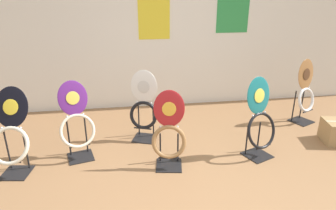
{
  "coord_description": "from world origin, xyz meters",
  "views": [
    {
      "loc": [
        -0.73,
        -2.17,
        1.84
      ],
      "look_at": [
        -0.23,
        1.08,
        0.55
      ],
      "focal_mm": 32.0,
      "sensor_mm": 36.0,
      "label": 1
    }
  ],
  "objects_px": {
    "toilet_seat_display_woodgrain": "(305,94)",
    "toilet_seat_display_jazz_black": "(11,136)",
    "toilet_seat_display_white_plain": "(144,107)",
    "toilet_seat_display_teal_sax": "(260,121)",
    "toilet_seat_display_purple_note": "(77,124)",
    "toilet_seat_display_crimson_swirl": "(169,133)"
  },
  "relations": [
    {
      "from": "toilet_seat_display_jazz_black",
      "to": "toilet_seat_display_purple_note",
      "type": "xyz_separation_m",
      "value": [
        0.62,
        0.22,
        -0.01
      ]
    },
    {
      "from": "toilet_seat_display_teal_sax",
      "to": "toilet_seat_display_jazz_black",
      "type": "bearing_deg",
      "value": 178.7
    },
    {
      "from": "toilet_seat_display_white_plain",
      "to": "toilet_seat_display_jazz_black",
      "type": "bearing_deg",
      "value": -158.56
    },
    {
      "from": "toilet_seat_display_white_plain",
      "to": "toilet_seat_display_teal_sax",
      "type": "distance_m",
      "value": 1.41
    },
    {
      "from": "toilet_seat_display_teal_sax",
      "to": "toilet_seat_display_woodgrain",
      "type": "xyz_separation_m",
      "value": [
        1.06,
        0.8,
        -0.01
      ]
    },
    {
      "from": "toilet_seat_display_woodgrain",
      "to": "toilet_seat_display_white_plain",
      "type": "bearing_deg",
      "value": -175.3
    },
    {
      "from": "toilet_seat_display_crimson_swirl",
      "to": "toilet_seat_display_white_plain",
      "type": "xyz_separation_m",
      "value": [
        -0.21,
        0.69,
        0.05
      ]
    },
    {
      "from": "toilet_seat_display_white_plain",
      "to": "toilet_seat_display_teal_sax",
      "type": "relative_size",
      "value": 0.97
    },
    {
      "from": "toilet_seat_display_purple_note",
      "to": "toilet_seat_display_woodgrain",
      "type": "distance_m",
      "value": 3.15
    },
    {
      "from": "toilet_seat_display_teal_sax",
      "to": "toilet_seat_display_woodgrain",
      "type": "relative_size",
      "value": 1.01
    },
    {
      "from": "toilet_seat_display_white_plain",
      "to": "toilet_seat_display_woodgrain",
      "type": "relative_size",
      "value": 0.98
    },
    {
      "from": "toilet_seat_display_white_plain",
      "to": "toilet_seat_display_woodgrain",
      "type": "bearing_deg",
      "value": 4.7
    },
    {
      "from": "toilet_seat_display_white_plain",
      "to": "toilet_seat_display_woodgrain",
      "type": "distance_m",
      "value": 2.33
    },
    {
      "from": "toilet_seat_display_white_plain",
      "to": "toilet_seat_display_jazz_black",
      "type": "relative_size",
      "value": 1.01
    },
    {
      "from": "toilet_seat_display_white_plain",
      "to": "toilet_seat_display_purple_note",
      "type": "height_order",
      "value": "toilet_seat_display_white_plain"
    },
    {
      "from": "toilet_seat_display_jazz_black",
      "to": "toilet_seat_display_teal_sax",
      "type": "xyz_separation_m",
      "value": [
        2.67,
        -0.06,
        0.02
      ]
    },
    {
      "from": "toilet_seat_display_crimson_swirl",
      "to": "toilet_seat_display_woodgrain",
      "type": "distance_m",
      "value": 2.28
    },
    {
      "from": "toilet_seat_display_teal_sax",
      "to": "toilet_seat_display_woodgrain",
      "type": "bearing_deg",
      "value": 37.24
    },
    {
      "from": "toilet_seat_display_white_plain",
      "to": "toilet_seat_display_purple_note",
      "type": "relative_size",
      "value": 1.02
    },
    {
      "from": "toilet_seat_display_crimson_swirl",
      "to": "toilet_seat_display_purple_note",
      "type": "xyz_separation_m",
      "value": [
        -1.0,
        0.35,
        0.02
      ]
    },
    {
      "from": "toilet_seat_display_woodgrain",
      "to": "toilet_seat_display_jazz_black",
      "type": "bearing_deg",
      "value": -168.73
    },
    {
      "from": "toilet_seat_display_jazz_black",
      "to": "toilet_seat_display_woodgrain",
      "type": "xyz_separation_m",
      "value": [
        3.73,
        0.74,
        0.01
      ]
    }
  ]
}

